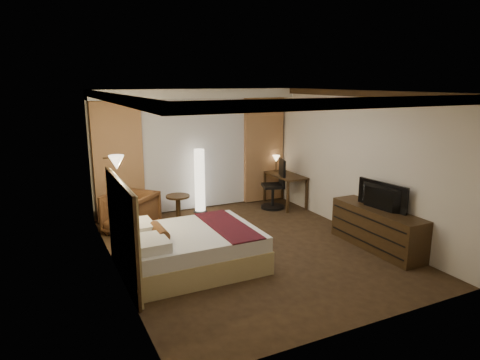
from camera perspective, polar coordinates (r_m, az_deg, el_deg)
name	(u,v)px	position (r m, az deg, el deg)	size (l,w,h in m)	color
floor	(250,249)	(7.58, 1.34, -9.12)	(4.50, 5.50, 0.01)	#311F13
ceiling	(251,91)	(7.02, 1.46, 11.74)	(4.50, 5.50, 0.01)	white
back_wall	(194,150)	(9.66, -6.13, 4.00)	(4.50, 0.02, 2.70)	beige
left_wall	(113,188)	(6.48, -16.55, -0.98)	(0.02, 5.50, 2.70)	beige
right_wall	(355,162)	(8.43, 15.12, 2.29)	(0.02, 5.50, 2.70)	beige
crown_molding	(251,95)	(7.02, 1.46, 11.25)	(4.50, 5.50, 0.12)	black
soffit	(197,94)	(9.31, -5.79, 11.40)	(4.50, 0.50, 0.20)	white
curtain_sheer	(195,155)	(9.60, -5.96, 3.35)	(2.48, 0.04, 2.45)	silver
curtain_left_drape	(118,162)	(9.11, -15.91, 2.38)	(1.00, 0.14, 2.45)	tan
curtain_right_drape	(263,150)	(10.25, 3.14, 4.01)	(1.00, 0.14, 2.45)	tan
wall_sconce	(116,162)	(6.97, -16.14, 2.27)	(0.24, 0.24, 0.24)	white
bed	(192,249)	(6.81, -6.44, -9.13)	(2.05, 1.60, 0.60)	white
headboard	(123,232)	(6.41, -15.35, -6.68)	(0.12, 1.90, 1.50)	tan
armchair	(131,211)	(8.49, -14.39, -3.98)	(0.84, 0.79, 0.87)	#543119
side_table	(178,208)	(9.03, -8.24, -3.72)	(0.50, 0.50, 0.55)	black
floor_lamp	(200,181)	(9.44, -5.39, -0.11)	(0.30, 0.30, 1.43)	white
desk	(285,190)	(10.04, 6.01, -1.34)	(0.55, 1.14, 0.75)	black
desk_lamp	(276,164)	(10.27, 4.84, 2.14)	(0.18, 0.18, 0.34)	#FFD899
office_chair	(273,184)	(9.77, 4.42, -0.55)	(0.55, 0.55, 1.13)	black
dresser	(377,229)	(7.85, 17.81, -6.18)	(0.50, 1.85, 0.72)	black
television	(379,193)	(7.64, 17.99, -1.62)	(1.01, 0.58, 0.13)	black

